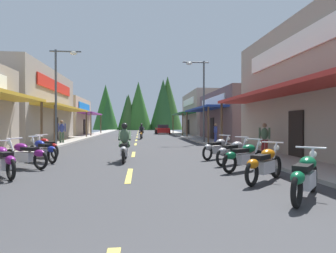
{
  "coord_description": "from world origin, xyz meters",
  "views": [
    {
      "loc": [
        0.31,
        -0.3,
        1.54
      ],
      "look_at": [
        3.85,
        34.86,
        1.18
      ],
      "focal_mm": 30.14,
      "sensor_mm": 36.0,
      "label": 1
    }
  ],
  "objects": [
    {
      "name": "pedestrian_browsing",
      "position": [
        -5.48,
        21.41,
        1.05
      ],
      "size": [
        0.53,
        0.38,
        1.8
      ],
      "rotation": [
        0.0,
        0.0,
        1.96
      ],
      "color": "#3F593F",
      "rests_on": "ground"
    },
    {
      "name": "storefront_left_middle",
      "position": [
        -10.93,
        25.38,
        3.1
      ],
      "size": [
        9.59,
        13.19,
        6.2
      ],
      "color": "gray",
      "rests_on": "ground"
    },
    {
      "name": "treeline_backdrop",
      "position": [
        1.22,
        72.02,
        6.01
      ],
      "size": [
        23.11,
        9.5,
        13.85
      ],
      "color": "#245423",
      "rests_on": "ground"
    },
    {
      "name": "pedestrian_waiting",
      "position": [
        5.98,
        20.35,
        0.9
      ],
      "size": [
        0.29,
        0.57,
        1.56
      ],
      "rotation": [
        0.0,
        0.0,
        3.23
      ],
      "color": "#333F8C",
      "rests_on": "ground"
    },
    {
      "name": "motorcycle_parked_left_1",
      "position": [
        -3.61,
        8.24,
        0.49
      ],
      "size": [
        1.43,
        1.72,
        1.04
      ],
      "rotation": [
        0.0,
        0.0,
        2.25
      ],
      "color": "black",
      "rests_on": "ground"
    },
    {
      "name": "sidewalk_left",
      "position": [
        -5.98,
        27.33,
        0.06
      ],
      "size": [
        2.17,
        84.66,
        0.12
      ],
      "primitive_type": "cube",
      "color": "#9E9991",
      "rests_on": "ground"
    },
    {
      "name": "rider_cruising_lead",
      "position": [
        -0.3,
        11.23,
        0.66
      ],
      "size": [
        0.6,
        2.14,
        1.57
      ],
      "rotation": [
        0.0,
        0.0,
        1.57
      ],
      "color": "black",
      "rests_on": "ground"
    },
    {
      "name": "sidewalk_right",
      "position": [
        5.98,
        27.33,
        0.06
      ],
      "size": [
        2.17,
        84.66,
        0.12
      ],
      "primitive_type": "cube",
      "color": "#9E9991",
      "rests_on": "ground"
    },
    {
      "name": "streetlamp_left",
      "position": [
        -5.0,
        19.3,
        4.21
      ],
      "size": [
        2.07,
        0.3,
        6.51
      ],
      "color": "#474C51",
      "rests_on": "ground"
    },
    {
      "name": "parked_car_curbside",
      "position": [
        3.7,
        41.94,
        0.69
      ],
      "size": [
        2.11,
        4.33,
        1.4
      ],
      "rotation": [
        0.0,
        0.0,
        1.59
      ],
      "color": "#B21919",
      "rests_on": "ground"
    },
    {
      "name": "motorcycle_parked_right_4",
      "position": [
        3.69,
        11.66,
        0.49
      ],
      "size": [
        1.74,
        1.41,
        1.04
      ],
      "rotation": [
        0.0,
        0.0,
        0.67
      ],
      "color": "black",
      "rests_on": "ground"
    },
    {
      "name": "motorcycle_parked_left_4",
      "position": [
        -3.91,
        13.01,
        0.49
      ],
      "size": [
        1.54,
        1.62,
        1.04
      ],
      "rotation": [
        0.0,
        0.0,
        2.33
      ],
      "color": "black",
      "rests_on": "ground"
    },
    {
      "name": "motorcycle_parked_left_2",
      "position": [
        -3.61,
        9.81,
        0.49
      ],
      "size": [
        1.9,
        1.16,
        1.04
      ],
      "rotation": [
        0.0,
        0.0,
        2.62
      ],
      "color": "black",
      "rests_on": "ground"
    },
    {
      "name": "rider_cruising_trailing",
      "position": [
        0.49,
        27.99,
        0.66
      ],
      "size": [
        0.61,
        2.14,
        1.57
      ],
      "rotation": [
        0.0,
        0.0,
        1.49
      ],
      "color": "black",
      "rests_on": "ground"
    },
    {
      "name": "pedestrian_by_shop",
      "position": [
        6.21,
        12.54,
        0.9
      ],
      "size": [
        0.43,
        0.46,
        1.56
      ],
      "rotation": [
        0.0,
        0.0,
        3.83
      ],
      "color": "maroon",
      "rests_on": "ground"
    },
    {
      "name": "centerline_dashes",
      "position": [
        0.0,
        32.47,
        0.01
      ],
      "size": [
        0.16,
        62.94,
        0.01
      ],
      "color": "#E0C64C",
      "rests_on": "ground"
    },
    {
      "name": "motorcycle_parked_left_3",
      "position": [
        -3.57,
        11.42,
        0.49
      ],
      "size": [
        1.63,
        1.54,
        1.04
      ],
      "rotation": [
        0.0,
        0.0,
        2.39
      ],
      "color": "black",
      "rests_on": "ground"
    },
    {
      "name": "motorcycle_parked_right_1",
      "position": [
        3.58,
        6.81,
        0.49
      ],
      "size": [
        1.67,
        1.5,
        1.04
      ],
      "rotation": [
        0.0,
        0.0,
        0.73
      ],
      "color": "black",
      "rests_on": "ground"
    },
    {
      "name": "storefront_right_middle",
      "position": [
        11.3,
        25.37,
        2.27
      ],
      "size": [
        10.36,
        11.22,
        4.53
      ],
      "color": "brown",
      "rests_on": "ground"
    },
    {
      "name": "ground",
      "position": [
        0.0,
        27.33,
        -0.05
      ],
      "size": [
        9.8,
        84.66,
        0.1
      ],
      "primitive_type": "cube",
      "color": "#38383A"
    },
    {
      "name": "streetlamp_right",
      "position": [
        5.0,
        21.32,
        4.15
      ],
      "size": [
        2.07,
        0.3,
        6.41
      ],
      "color": "#474C51",
      "rests_on": "ground"
    },
    {
      "name": "motorcycle_parked_right_3",
      "position": [
        3.83,
        9.99,
        0.49
      ],
      "size": [
        1.79,
        1.34,
        1.04
      ],
      "rotation": [
        0.0,
        0.0,
        0.63
      ],
      "color": "black",
      "rests_on": "ground"
    },
    {
      "name": "storefront_right_far",
      "position": [
        10.56,
        38.21,
        2.91
      ],
      "size": [
        8.85,
        11.37,
        5.81
      ],
      "color": "gray",
      "rests_on": "ground"
    },
    {
      "name": "motorcycle_parked_right_0",
      "position": [
        3.64,
        5.07,
        0.49
      ],
      "size": [
        1.53,
        1.64,
        1.04
      ],
      "rotation": [
        0.0,
        0.0,
        0.83
      ],
      "color": "black",
      "rests_on": "ground"
    },
    {
      "name": "motorcycle_parked_right_2",
      "position": [
        3.69,
        8.52,
        0.49
      ],
      "size": [
        1.88,
        1.21,
        1.04
      ],
      "rotation": [
        0.0,
        0.0,
        0.55
      ],
      "color": "black",
      "rests_on": "ground"
    },
    {
      "name": "storefront_left_far",
      "position": [
        -11.37,
        38.23,
        2.44
      ],
      "size": [
        10.49,
        9.98,
        4.87
      ],
      "color": "tan",
      "rests_on": "ground"
    }
  ]
}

